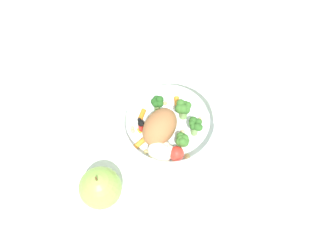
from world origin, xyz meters
TOP-DOWN VIEW (x-y plane):
  - ground_plane at (0.00, 0.00)m, footprint 2.40×2.40m
  - food_container at (0.00, 0.01)m, footprint 0.21×0.21m
  - loose_apple at (0.10, 0.17)m, footprint 0.08×0.08m

SIDE VIEW (x-z plane):
  - ground_plane at x=0.00m, z-range 0.00..0.00m
  - food_container at x=0.00m, z-range 0.00..0.07m
  - loose_apple at x=0.10m, z-range -0.01..0.09m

